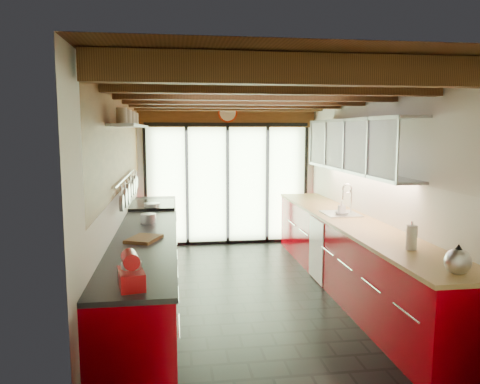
{
  "coord_description": "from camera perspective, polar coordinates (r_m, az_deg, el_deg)",
  "views": [
    {
      "loc": [
        -0.95,
        -5.57,
        2.05
      ],
      "look_at": [
        -0.1,
        0.4,
        1.25
      ],
      "focal_mm": 35.0,
      "sensor_mm": 36.0,
      "label": 1
    }
  ],
  "objects": [
    {
      "name": "cutting_board",
      "position": [
        4.95,
        -11.64,
        -5.62
      ],
      "size": [
        0.4,
        0.46,
        0.03
      ],
      "primitive_type": "cube",
      "rotation": [
        0.0,
        0.0,
        -0.39
      ],
      "color": "brown",
      "rests_on": "left_counter"
    },
    {
      "name": "ceiling_beams",
      "position": [
        6.04,
        1.0,
        11.46
      ],
      "size": [
        3.14,
        5.06,
        4.9
      ],
      "color": "#593316",
      "rests_on": "ground"
    },
    {
      "name": "right_counter",
      "position": [
        6.21,
        13.32,
        -7.49
      ],
      "size": [
        0.68,
        5.0,
        0.92
      ],
      "color": "#A7000A",
      "rests_on": "ground"
    },
    {
      "name": "kettle",
      "position": [
        4.13,
        25.03,
        -7.51
      ],
      "size": [
        0.27,
        0.29,
        0.25
      ],
      "color": "silver",
      "rests_on": "right_counter"
    },
    {
      "name": "bowl",
      "position": [
        6.41,
        12.32,
        -2.56
      ],
      "size": [
        0.23,
        0.23,
        0.05
      ],
      "primitive_type": "imported",
      "rotation": [
        0.0,
        0.0,
        -0.21
      ],
      "color": "silver",
      "rests_on": "right_counter"
    },
    {
      "name": "soap_bottle",
      "position": [
        6.41,
        12.3,
        -1.9
      ],
      "size": [
        0.09,
        0.09,
        0.19
      ],
      "primitive_type": "imported",
      "rotation": [
        0.0,
        0.0,
        -0.07
      ],
      "color": "silver",
      "rests_on": "right_counter"
    },
    {
      "name": "room_shell",
      "position": [
        5.67,
        1.59,
        3.54
      ],
      "size": [
        5.5,
        5.5,
        5.5
      ],
      "color": "silver",
      "rests_on": "ground"
    },
    {
      "name": "pot_small",
      "position": [
        6.84,
        -10.66,
        -1.7
      ],
      "size": [
        0.29,
        0.29,
        0.09
      ],
      "primitive_type": "cylinder",
      "rotation": [
        0.0,
        0.0,
        0.25
      ],
      "color": "silver",
      "rests_on": "left_counter"
    },
    {
      "name": "ground",
      "position": [
        6.01,
        1.53,
        -12.38
      ],
      "size": [
        5.5,
        5.5,
        0.0
      ],
      "primitive_type": "plane",
      "color": "black",
      "rests_on": "ground"
    },
    {
      "name": "sink_assembly",
      "position": [
        6.47,
        12.28,
        -2.32
      ],
      "size": [
        0.45,
        0.52,
        0.43
      ],
      "color": "silver",
      "rests_on": "right_counter"
    },
    {
      "name": "pot_large",
      "position": [
        5.81,
        -11.12,
        -3.21
      ],
      "size": [
        0.24,
        0.24,
        0.12
      ],
      "primitive_type": "cylinder",
      "rotation": [
        0.0,
        0.0,
        0.33
      ],
      "color": "silver",
      "rests_on": "left_counter"
    },
    {
      "name": "left_counter",
      "position": [
        5.81,
        -11.1,
        -8.48
      ],
      "size": [
        0.68,
        5.0,
        0.92
      ],
      "color": "#A7000A",
      "rests_on": "ground"
    },
    {
      "name": "paper_towel",
      "position": [
        4.73,
        20.2,
        -5.28
      ],
      "size": [
        0.14,
        0.14,
        0.28
      ],
      "color": "white",
      "rests_on": "right_counter"
    },
    {
      "name": "upper_cabinets_right",
      "position": [
        6.34,
        14.04,
        5.52
      ],
      "size": [
        0.34,
        3.0,
        3.0
      ],
      "color": "silver",
      "rests_on": "ground"
    },
    {
      "name": "left_wall_fixtures",
      "position": [
        5.9,
        -13.19,
        4.77
      ],
      "size": [
        0.28,
        2.6,
        0.96
      ],
      "color": "silver",
      "rests_on": "ground"
    },
    {
      "name": "stand_mixer",
      "position": [
        3.52,
        -13.13,
        -9.55
      ],
      "size": [
        0.23,
        0.33,
        0.27
      ],
      "color": "red",
      "rests_on": "left_counter"
    },
    {
      "name": "glass_door",
      "position": [
        8.33,
        -1.53,
        4.87
      ],
      "size": [
        2.95,
        0.1,
        2.9
      ],
      "color": "#C6EAAD",
      "rests_on": "ground"
    },
    {
      "name": "range_stove",
      "position": [
        7.21,
        -10.51,
        -5.24
      ],
      "size": [
        0.66,
        0.9,
        0.97
      ],
      "color": "silver",
      "rests_on": "ground"
    }
  ]
}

